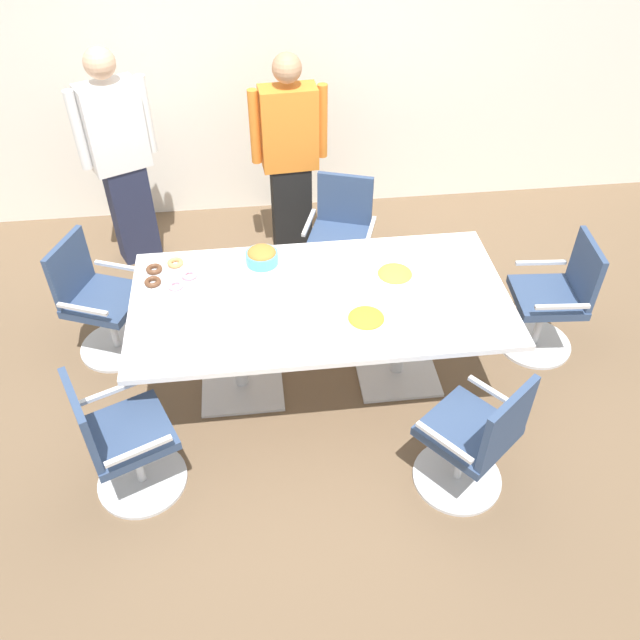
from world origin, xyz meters
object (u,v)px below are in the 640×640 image
Objects in this scene: person_standing_1 at (290,157)px; napkin_pile at (164,339)px; office_chair_4 at (100,305)px; snack_bowl_chips_orange at (366,320)px; office_chair_2 at (553,303)px; snack_bowl_pretzels at (262,256)px; office_chair_3 at (340,241)px; office_chair_0 at (121,443)px; plate_stack at (462,289)px; snack_bowl_chips_yellow at (395,276)px; person_standing_0 at (120,157)px; donut_platter at (170,276)px; office_chair_1 at (474,442)px; conference_table at (320,311)px.

napkin_pile is at bearing 60.78° from person_standing_1.
snack_bowl_chips_orange is (1.76, -0.81, 0.38)m from office_chair_4.
snack_bowl_pretzels is (-2.03, 0.25, 0.40)m from office_chair_2.
office_chair_2 is at bearing 136.25° from person_standing_1.
office_chair_0 is at bearing 69.72° from office_chair_3.
snack_bowl_pretzels is at bearing 119.35° from office_chair_0.
office_chair_2 is 2.71m from napkin_pile.
office_chair_3 is at bearing 118.39° from plate_stack.
office_chair_3 is at bearing 129.80° from office_chair_4.
office_chair_4 is at bearing 169.36° from office_chair_0.
office_chair_0 is 4.39× the size of plate_stack.
snack_bowl_chips_orange is 1.19m from napkin_pile.
snack_bowl_chips_yellow reaches higher than napkin_pile.
plate_stack is (2.30, -1.72, -0.18)m from person_standing_0.
office_chair_0 is at bearing -153.88° from snack_bowl_chips_yellow.
donut_platter is at bearing 82.50° from person_standing_0.
office_chair_1 is 4.56× the size of napkin_pile.
snack_bowl_chips_yellow is (0.55, -1.50, -0.10)m from person_standing_1.
office_chair_0 reaches higher than snack_bowl_chips_yellow.
office_chair_1 is 1.01m from plate_stack.
snack_bowl_pretzels is at bearing 159.71° from snack_bowl_chips_yellow.
napkin_pile is (0.56, -0.83, 0.39)m from office_chair_4.
office_chair_0 is at bearing -127.29° from snack_bowl_pretzels.
office_chair_0 and office_chair_4 have the same top height.
person_standing_0 reaches higher than donut_platter.
conference_table is 9.69× the size of snack_bowl_chips_orange.
office_chair_4 is 1.88m from person_standing_1.
office_chair_0 reaches higher than snack_bowl_chips_orange.
office_chair_4 reaches higher than napkin_pile.
plate_stack is (0.67, 0.25, -0.03)m from snack_bowl_chips_orange.
office_chair_0 is 1.29m from office_chair_4.
conference_table is 0.42m from snack_bowl_chips_orange.
office_chair_2 is at bearing 12.67° from office_chair_1.
snack_bowl_pretzels is 0.90m from snack_bowl_chips_yellow.
snack_bowl_pretzels is (-1.11, 1.38, 0.40)m from office_chair_1.
office_chair_2 is at bearing 128.66° from person_standing_0.
conference_table is 1.71m from office_chair_2.
snack_bowl_pretzels is at bearing 160.05° from plate_stack.
snack_bowl_pretzels is at bearing 8.72° from donut_platter.
office_chair_4 is at bearing 155.26° from snack_bowl_chips_orange.
napkin_pile is at bearing -160.98° from conference_table.
plate_stack is at bearing 8.41° from napkin_pile.
person_standing_1 reaches higher than donut_platter.
office_chair_1 is 1.17m from snack_bowl_chips_yellow.
person_standing_1 reaches higher than office_chair_1.
snack_bowl_chips_yellow is (0.50, 0.09, 0.17)m from conference_table.
office_chair_1 reaches higher than napkin_pile.
person_standing_1 reaches higher than office_chair_4.
office_chair_0 is at bearing 135.24° from office_chair_1.
person_standing_0 reaches higher than conference_table.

